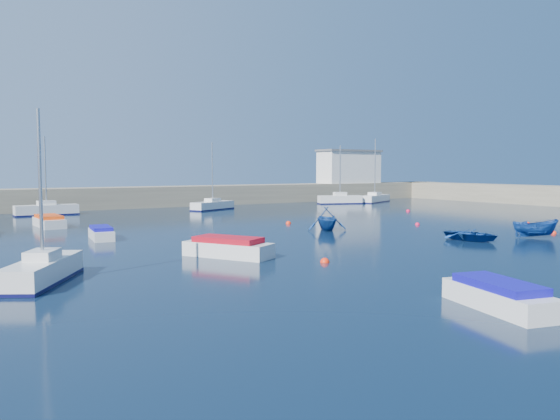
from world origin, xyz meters
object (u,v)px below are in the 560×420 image
dinghy_center (472,235)px  sailboat_7 (340,199)px  motorboat_3 (499,296)px  sailboat_5 (47,209)px  motorboat_1 (101,233)px  dinghy_right (535,229)px  motorboat_2 (49,221)px  motorboat_0 (228,247)px  harbor_office (349,167)px  sailboat_6 (213,205)px  dinghy_left (327,219)px  sailboat_8 (375,198)px  sailboat_1 (43,270)px

dinghy_center → sailboat_7: bearing=56.1°
motorboat_3 → sailboat_5: bearing=111.7°
motorboat_1 → dinghy_right: dinghy_right is taller
motorboat_1 → motorboat_2: motorboat_2 is taller
motorboat_0 → motorboat_3: bearing=-109.6°
harbor_office → motorboat_2: harbor_office is taller
motorboat_3 → sailboat_6: bearing=90.6°
motorboat_0 → motorboat_2: size_ratio=1.05×
motorboat_2 → dinghy_right: (27.94, -26.06, 0.17)m
dinghy_center → dinghy_left: bearing=105.3°
sailboat_6 → dinghy_center: size_ratio=2.14×
sailboat_7 → motorboat_3: (-31.40, -48.25, -0.17)m
sailboat_8 → dinghy_center: size_ratio=2.46×
sailboat_6 → dinghy_left: (-1.57, -24.49, 0.38)m
harbor_office → dinghy_left: size_ratio=2.84×
harbor_office → sailboat_7: (-8.17, -7.99, -4.45)m
sailboat_6 → motorboat_3: sailboat_6 is taller
dinghy_center → dinghy_right: dinghy_right is taller
sailboat_8 → motorboat_2: bearing=77.9°
sailboat_6 → sailboat_8: 26.48m
harbor_office → sailboat_7: sailboat_7 is taller
sailboat_5 → sailboat_6: (18.06, -2.40, -0.06)m
motorboat_2 → sailboat_6: bearing=24.7°
dinghy_left → motorboat_3: bearing=-90.4°
sailboat_8 → motorboat_3: size_ratio=1.99×
sailboat_8 → sailboat_5: bearing=62.5°
motorboat_3 → motorboat_0: bearing=114.6°
motorboat_2 → dinghy_center: motorboat_2 is taller
harbor_office → motorboat_3: bearing=-125.1°
sailboat_1 → dinghy_center: (27.03, -0.71, -0.17)m
motorboat_0 → sailboat_6: bearing=36.1°
sailboat_5 → sailboat_8: (44.52, -1.48, -0.03)m
sailboat_7 → motorboat_1: sailboat_7 is taller
dinghy_right → dinghy_left: bearing=68.0°
dinghy_center → dinghy_left: (-4.55, 10.33, 0.54)m
sailboat_7 → motorboat_0: bearing=153.4°
sailboat_5 → motorboat_2: 12.68m
sailboat_6 → dinghy_center: bearing=159.9°
sailboat_1 → dinghy_left: 24.46m
dinghy_center → motorboat_1: bearing=137.8°
sailboat_8 → motorboat_1: (-44.69, -21.58, -0.16)m
harbor_office → dinghy_left: harbor_office is taller
sailboat_1 → dinghy_right: sailboat_1 is taller
sailboat_7 → motorboat_3: bearing=166.3°
motorboat_0 → dinghy_left: dinghy_left is taller
sailboat_7 → sailboat_8: size_ratio=0.88×
sailboat_7 → motorboat_3: size_ratio=1.75×
sailboat_7 → sailboat_1: bearing=147.9°
motorboat_0 → dinghy_center: size_ratio=1.39×
sailboat_8 → dinghy_right: bearing=128.1°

